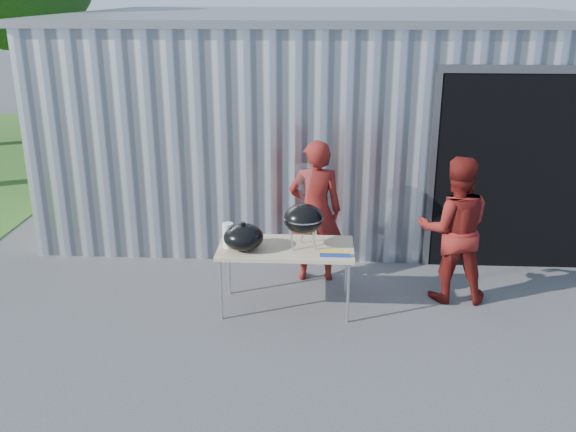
# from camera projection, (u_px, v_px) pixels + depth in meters

# --- Properties ---
(ground) EXTENTS (80.00, 80.00, 0.00)m
(ground) POSITION_uv_depth(u_px,v_px,m) (258.00, 322.00, 7.03)
(ground) COLOR #444446
(building) EXTENTS (8.20, 6.20, 3.10)m
(building) POSITION_uv_depth(u_px,v_px,m) (337.00, 109.00, 10.79)
(building) COLOR silver
(building) RESTS_ON ground
(folding_table) EXTENTS (1.50, 0.75, 0.75)m
(folding_table) POSITION_uv_depth(u_px,v_px,m) (286.00, 250.00, 7.12)
(folding_table) COLOR tan
(folding_table) RESTS_ON ground
(kettle_grill) EXTENTS (0.44, 0.44, 0.94)m
(kettle_grill) POSITION_uv_depth(u_px,v_px,m) (303.00, 212.00, 6.95)
(kettle_grill) COLOR black
(kettle_grill) RESTS_ON folding_table
(grill_lid) EXTENTS (0.44, 0.44, 0.32)m
(grill_lid) POSITION_uv_depth(u_px,v_px,m) (244.00, 237.00, 6.99)
(grill_lid) COLOR black
(grill_lid) RESTS_ON folding_table
(paper_towels) EXTENTS (0.12, 0.12, 0.28)m
(paper_towels) POSITION_uv_depth(u_px,v_px,m) (228.00, 235.00, 7.04)
(paper_towels) COLOR white
(paper_towels) RESTS_ON folding_table
(white_tub) EXTENTS (0.20, 0.15, 0.10)m
(white_tub) POSITION_uv_depth(u_px,v_px,m) (238.00, 236.00, 7.27)
(white_tub) COLOR white
(white_tub) RESTS_ON folding_table
(foil_box) EXTENTS (0.32, 0.05, 0.06)m
(foil_box) POSITION_uv_depth(u_px,v_px,m) (335.00, 254.00, 6.83)
(foil_box) COLOR #1A33A9
(foil_box) RESTS_ON folding_table
(person_cook) EXTENTS (0.68, 0.48, 1.78)m
(person_cook) POSITION_uv_depth(u_px,v_px,m) (315.00, 211.00, 7.81)
(person_cook) COLOR maroon
(person_cook) RESTS_ON ground
(person_bystander) EXTENTS (0.85, 0.67, 1.72)m
(person_bystander) POSITION_uv_depth(u_px,v_px,m) (454.00, 230.00, 7.31)
(person_bystander) COLOR maroon
(person_bystander) RESTS_ON ground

